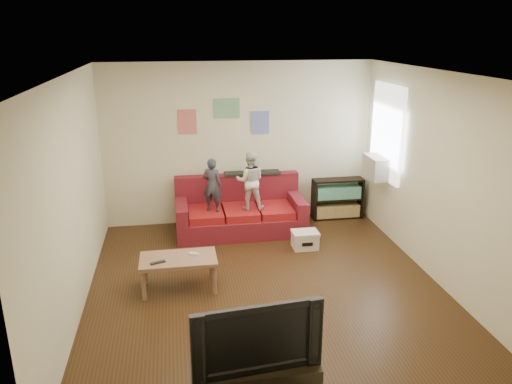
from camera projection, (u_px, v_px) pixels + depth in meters
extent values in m
cube|color=#3D2611|center=(266.00, 289.00, 6.43)|extent=(4.50, 5.00, 0.01)
cube|color=white|center=(268.00, 74.00, 5.58)|extent=(4.50, 5.00, 0.01)
cube|color=beige|center=(239.00, 144.00, 8.35)|extent=(4.50, 0.01, 2.70)
cube|color=beige|center=(331.00, 291.00, 3.66)|extent=(4.50, 0.01, 2.70)
cube|color=beige|center=(72.00, 199.00, 5.65)|extent=(0.01, 5.00, 2.70)
cube|color=beige|center=(440.00, 180.00, 6.36)|extent=(0.01, 5.00, 2.70)
cube|color=maroon|center=(240.00, 223.00, 8.17)|extent=(2.07, 0.93, 0.31)
cube|color=maroon|center=(237.00, 191.00, 8.38)|extent=(2.07, 0.19, 0.57)
cube|color=maroon|center=(181.00, 210.00, 7.93)|extent=(0.19, 0.93, 0.26)
cube|color=maroon|center=(297.00, 203.00, 8.23)|extent=(0.19, 0.93, 0.26)
cube|color=maroon|center=(206.00, 214.00, 7.94)|extent=(0.54, 0.70, 0.12)
cube|color=maroon|center=(241.00, 212.00, 8.03)|extent=(0.54, 0.70, 0.12)
cube|color=maroon|center=(275.00, 210.00, 8.12)|extent=(0.54, 0.70, 0.12)
cube|color=black|center=(252.00, 173.00, 8.33)|extent=(0.93, 0.23, 0.04)
imported|color=#30363F|center=(212.00, 185.00, 7.78)|extent=(0.37, 0.31, 0.86)
imported|color=silver|center=(250.00, 181.00, 7.87)|extent=(0.50, 0.42, 0.94)
cube|color=#996E54|center=(178.00, 259.00, 6.30)|extent=(0.96, 0.53, 0.05)
cylinder|color=#996E54|center=(144.00, 286.00, 6.10)|extent=(0.06, 0.06, 0.39)
cylinder|color=#996E54|center=(214.00, 280.00, 6.24)|extent=(0.06, 0.06, 0.39)
cylinder|color=#996E54|center=(145.00, 270.00, 6.51)|extent=(0.06, 0.06, 0.39)
cylinder|color=#996E54|center=(212.00, 265.00, 6.64)|extent=(0.06, 0.06, 0.39)
cube|color=black|center=(158.00, 262.00, 6.14)|extent=(0.19, 0.11, 0.02)
cube|color=white|center=(194.00, 254.00, 6.37)|extent=(0.13, 0.08, 0.03)
cube|color=black|center=(314.00, 200.00, 8.67)|extent=(0.03, 0.27, 0.71)
cube|color=black|center=(361.00, 197.00, 8.81)|extent=(0.03, 0.27, 0.71)
cube|color=black|center=(336.00, 217.00, 8.85)|extent=(0.89, 0.27, 0.03)
cube|color=black|center=(338.00, 180.00, 8.63)|extent=(0.89, 0.27, 0.03)
cube|color=black|center=(337.00, 198.00, 8.74)|extent=(0.83, 0.27, 0.02)
cube|color=olive|center=(337.00, 210.00, 8.81)|extent=(0.78, 0.22, 0.21)
cube|color=#3F8C73|center=(338.00, 192.00, 8.70)|extent=(0.78, 0.22, 0.21)
cube|color=white|center=(387.00, 132.00, 7.81)|extent=(0.04, 1.08, 1.48)
cube|color=#B7B2A3|center=(377.00, 167.00, 7.97)|extent=(0.28, 0.55, 0.35)
cube|color=#D87266|center=(187.00, 122.00, 8.08)|extent=(0.30, 0.01, 0.40)
cube|color=#72B27F|center=(227.00, 108.00, 8.12)|extent=(0.42, 0.01, 0.32)
cube|color=#727FCC|center=(260.00, 123.00, 8.28)|extent=(0.30, 0.01, 0.38)
cube|color=white|center=(305.00, 241.00, 7.58)|extent=(0.37, 0.28, 0.22)
cube|color=white|center=(305.00, 233.00, 7.53)|extent=(0.39, 0.30, 0.05)
cube|color=black|center=(307.00, 245.00, 7.44)|extent=(0.17, 0.00, 0.06)
imported|color=black|center=(255.00, 333.00, 4.20)|extent=(1.13, 0.25, 0.64)
sphere|color=silver|center=(309.00, 242.00, 7.69)|extent=(0.10, 0.10, 0.10)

